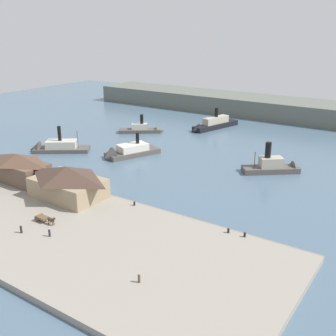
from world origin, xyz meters
TOP-DOWN VIEW (x-y plane):
  - ground_plane at (0.00, 0.00)m, footprint 320.00×320.00m
  - quay_promenade at (0.00, -22.00)m, footprint 110.00×36.00m
  - seawall_edge at (0.00, -3.60)m, footprint 110.00×0.80m
  - ferry_shed_customs_shed at (-20.87, -9.74)m, footprint 16.57×8.59m
  - ferry_shed_east_terminal at (-2.20, -10.27)m, footprint 17.08×11.20m
  - horse_cart at (3.86, -22.42)m, footprint 5.61×1.65m
  - pedestrian_near_east_shed at (32.71, -28.20)m, footprint 0.41×0.41m
  - pedestrian_near_cart at (3.49, -28.07)m, footprint 0.43×0.43m
  - pedestrian_near_west_shed at (9.22, -25.95)m, footprint 0.42×0.42m
  - mooring_post_west at (40.42, -5.14)m, footprint 0.44×0.44m
  - mooring_post_center_west at (13.74, -5.49)m, footprint 0.44×0.44m
  - mooring_post_east at (37.08, -5.38)m, footprint 0.44×0.44m
  - mooring_post_center_east at (-34.06, -5.13)m, footprint 0.44×0.44m
  - ferry_moored_east at (-8.45, 72.97)m, footprint 10.50×24.98m
  - ferry_mid_harbor at (31.22, 37.50)m, footprint 16.48×14.59m
  - ferry_approaching_east at (-27.55, 53.37)m, footprint 16.71×14.15m
  - ferry_departing_north at (-13.65, 24.88)m, footprint 12.81×19.87m
  - ferry_approaching_west at (-37.01, 15.93)m, footprint 19.34×16.09m
  - far_headland at (0.00, 110.00)m, footprint 180.00×24.00m

SIDE VIEW (x-z plane):
  - ground_plane at x=0.00m, z-range 0.00..0.00m
  - seawall_edge at x=0.00m, z-range 0.00..1.00m
  - quay_promenade at x=0.00m, z-range 0.00..1.20m
  - ferry_approaching_east at x=-27.55m, z-range -3.14..5.42m
  - ferry_departing_north at x=-13.65m, z-range -3.36..6.00m
  - ferry_approaching_west at x=-37.01m, z-range -4.03..6.69m
  - ferry_mid_harbor at x=31.22m, z-range -3.55..6.80m
  - mooring_post_west at x=40.42m, z-range 1.20..2.10m
  - mooring_post_center_west at x=13.74m, z-range 1.20..2.10m
  - mooring_post_east at x=37.08m, z-range 1.20..2.10m
  - mooring_post_center_east at x=-34.06m, z-range 1.20..2.10m
  - ferry_moored_east at x=-8.45m, z-range -2.97..6.46m
  - pedestrian_near_east_shed at x=32.71m, z-range 1.13..2.77m
  - pedestrian_near_west_shed at x=9.22m, z-range 1.12..2.83m
  - pedestrian_near_cart at x=3.49m, z-range 1.12..2.88m
  - horse_cart at x=3.86m, z-range 1.19..3.06m
  - far_headland at x=0.00m, z-range 0.00..8.00m
  - ferry_shed_customs_shed at x=-20.87m, z-range 1.25..8.49m
  - ferry_shed_east_terminal at x=-2.20m, z-range 1.26..8.82m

